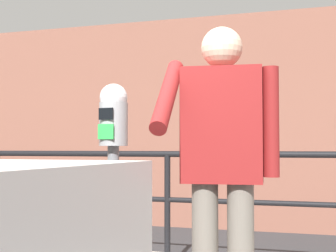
% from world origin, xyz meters
% --- Properties ---
extents(parking_meter, '(0.17, 0.19, 1.46)m').
position_xyz_m(parking_meter, '(0.30, 0.25, 1.20)').
color(parking_meter, slate).
rests_on(parking_meter, sidewalk_curb).
extents(pedestrian_at_meter, '(0.64, 0.66, 1.76)m').
position_xyz_m(pedestrian_at_meter, '(0.97, 0.24, 1.15)').
color(pedestrian_at_meter, slate).
rests_on(pedestrian_at_meter, sidewalk_curb).
extents(background_railing, '(24.06, 0.06, 1.04)m').
position_xyz_m(background_railing, '(0.00, 2.23, 0.87)').
color(background_railing, black).
rests_on(background_railing, sidewalk_curb).
extents(backdrop_wall, '(32.00, 0.50, 3.18)m').
position_xyz_m(backdrop_wall, '(0.00, 5.03, 1.59)').
color(backdrop_wall, brown).
rests_on(backdrop_wall, ground).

